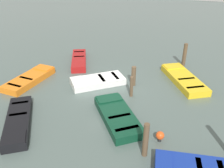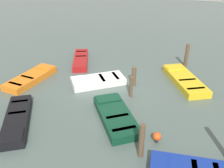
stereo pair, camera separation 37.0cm
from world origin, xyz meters
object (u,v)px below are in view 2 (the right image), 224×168
object	(u,v)px
rowboat_orange	(31,78)
mooring_piling_far_right	(131,87)
rowboat_red	(81,60)
rowboat_yellow	(184,80)
mooring_piling_mid_left	(142,141)
mooring_piling_far_left	(187,56)
rowboat_black	(17,119)
marker_buoy	(157,137)
rowboat_dark_green	(115,116)
rowboat_white	(98,81)
mooring_piling_center	(134,76)

from	to	relation	value
rowboat_orange	mooring_piling_far_right	xyz separation A→B (m)	(-6.51, -0.97, 0.40)
rowboat_red	rowboat_yellow	distance (m)	7.73
mooring_piling_far_right	mooring_piling_mid_left	xyz separation A→B (m)	(-2.06, 4.11, 0.15)
mooring_piling_far_left	rowboat_black	bearing A→B (deg)	60.41
rowboat_yellow	marker_buoy	size ratio (longest dim) A/B	8.61
rowboat_yellow	rowboat_dark_green	distance (m)	5.87
marker_buoy	rowboat_black	bearing A→B (deg)	14.37
rowboat_black	rowboat_dark_green	distance (m)	4.68
rowboat_yellow	rowboat_white	bearing A→B (deg)	82.05
mooring_piling_far_right	mooring_piling_center	size ratio (longest dim) A/B	0.99
mooring_piling_center	marker_buoy	world-z (taller)	mooring_piling_center
rowboat_yellow	rowboat_orange	world-z (taller)	same
rowboat_orange	mooring_piling_center	bearing A→B (deg)	-70.23
rowboat_yellow	mooring_piling_mid_left	xyz separation A→B (m)	(0.36, 7.15, 0.55)
mooring_piling_mid_left	rowboat_dark_green	bearing A→B (deg)	-42.31
rowboat_yellow	marker_buoy	bearing A→B (deg)	144.47
rowboat_yellow	mooring_piling_mid_left	bearing A→B (deg)	141.72
rowboat_dark_green	mooring_piling_center	size ratio (longest dim) A/B	2.86
mooring_piling_mid_left	rowboat_orange	bearing A→B (deg)	-20.12
mooring_piling_far_right	rowboat_black	bearing A→B (deg)	50.04
rowboat_red	rowboat_white	size ratio (longest dim) A/B	1.15
rowboat_black	rowboat_white	bearing A→B (deg)	125.42
rowboat_black	marker_buoy	bearing A→B (deg)	65.77
rowboat_black	mooring_piling_center	world-z (taller)	mooring_piling_center
rowboat_yellow	rowboat_white	size ratio (longest dim) A/B	1.23
rowboat_yellow	mooring_piling_center	bearing A→B (deg)	86.64
rowboat_orange	mooring_piling_center	distance (m)	6.59
rowboat_dark_green	mooring_piling_far_right	distance (m)	2.40
mooring_piling_far_right	mooring_piling_center	world-z (taller)	mooring_piling_center
rowboat_white	marker_buoy	world-z (taller)	marker_buoy
rowboat_yellow	mooring_piling_center	world-z (taller)	mooring_piling_center
rowboat_black	rowboat_yellow	xyz separation A→B (m)	(-6.35, -7.72, -0.00)
mooring_piling_center	mooring_piling_mid_left	bearing A→B (deg)	113.92
rowboat_black	rowboat_orange	world-z (taller)	same
rowboat_yellow	mooring_piling_mid_left	world-z (taller)	mooring_piling_mid_left
rowboat_red	mooring_piling_center	world-z (taller)	mooring_piling_center
rowboat_white	mooring_piling_far_right	bearing A→B (deg)	123.47
rowboat_black	rowboat_white	world-z (taller)	same
rowboat_dark_green	rowboat_black	bearing A→B (deg)	77.05
rowboat_red	mooring_piling_mid_left	world-z (taller)	mooring_piling_mid_left
rowboat_dark_green	mooring_piling_far_right	bearing A→B (deg)	-39.00
mooring_piling_far_left	mooring_piling_mid_left	world-z (taller)	mooring_piling_far_left
rowboat_dark_green	mooring_piling_mid_left	xyz separation A→B (m)	(-1.92, 1.74, 0.55)
marker_buoy	rowboat_orange	bearing A→B (deg)	-13.18
rowboat_white	rowboat_dark_green	bearing A→B (deg)	87.33
rowboat_white	mooring_piling_mid_left	world-z (taller)	mooring_piling_mid_left
rowboat_red	rowboat_orange	size ratio (longest dim) A/B	1.06
rowboat_orange	marker_buoy	distance (m)	9.16
rowboat_black	rowboat_dark_green	xyz separation A→B (m)	(-4.07, -2.32, 0.00)
mooring_piling_far_left	mooring_piling_mid_left	distance (m)	9.85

